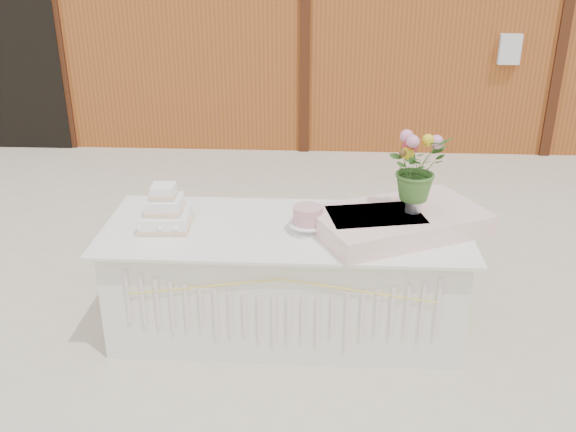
# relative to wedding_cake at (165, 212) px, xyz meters

# --- Properties ---
(ground) EXTENTS (80.00, 80.00, 0.00)m
(ground) POSITION_rel_wedding_cake_xyz_m (0.79, 0.03, -0.87)
(ground) COLOR beige
(ground) RESTS_ON ground
(cake_table) EXTENTS (2.40, 1.00, 0.77)m
(cake_table) POSITION_rel_wedding_cake_xyz_m (0.79, 0.02, -0.48)
(cake_table) COLOR white
(cake_table) RESTS_ON ground
(wedding_cake) EXTENTS (0.34, 0.34, 0.29)m
(wedding_cake) POSITION_rel_wedding_cake_xyz_m (0.00, 0.00, 0.00)
(wedding_cake) COLOR white
(wedding_cake) RESTS_ON cake_table
(pink_cake_stand) EXTENTS (0.24, 0.24, 0.18)m
(pink_cake_stand) POSITION_rel_wedding_cake_xyz_m (0.93, -0.03, -0.00)
(pink_cake_stand) COLOR white
(pink_cake_stand) RESTS_ON cake_table
(satin_runner) EXTENTS (1.24, 1.03, 0.14)m
(satin_runner) POSITION_rel_wedding_cake_xyz_m (1.52, 0.02, -0.03)
(satin_runner) COLOR beige
(satin_runner) RESTS_ON cake_table
(flower_vase) EXTENTS (0.10, 0.10, 0.14)m
(flower_vase) POSITION_rel_wedding_cake_xyz_m (1.61, 0.02, 0.11)
(flower_vase) COLOR silver
(flower_vase) RESTS_ON satin_runner
(bouquet) EXTENTS (0.49, 0.48, 0.41)m
(bouquet) POSITION_rel_wedding_cake_xyz_m (1.61, 0.02, 0.38)
(bouquet) COLOR #3D6C2B
(bouquet) RESTS_ON flower_vase
(loose_flowers) EXTENTS (0.23, 0.40, 0.02)m
(loose_flowers) POSITION_rel_wedding_cake_xyz_m (-0.17, 0.13, -0.09)
(loose_flowers) COLOR pink
(loose_flowers) RESTS_ON cake_table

